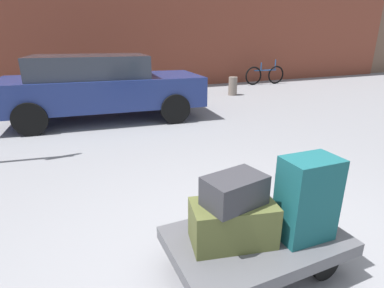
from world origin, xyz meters
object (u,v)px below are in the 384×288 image
object	(u,v)px
parked_car	(101,86)
bicycle_leaning	(265,75)
suitcase_teal_rear_right	(307,199)
duffel_bag_charcoal_topmost_pile	(235,190)
duffel_bag_olive_rear_left	(233,223)
luggage_cart	(256,243)
bollard_kerb_mid	(233,86)
bollard_kerb_near	(192,89)

from	to	relation	value
parked_car	bicycle_leaning	distance (m)	7.48
suitcase_teal_rear_right	duffel_bag_charcoal_topmost_pile	distance (m)	0.56
duffel_bag_charcoal_topmost_pile	duffel_bag_olive_rear_left	bearing A→B (deg)	0.00
luggage_cart	parked_car	size ratio (longest dim) A/B	0.30
suitcase_teal_rear_right	bicycle_leaning	size ratio (longest dim) A/B	0.36
bollard_kerb_mid	bollard_kerb_near	bearing A→B (deg)	180.00
suitcase_teal_rear_right	bollard_kerb_near	size ratio (longest dim) A/B	1.07
suitcase_teal_rear_right	duffel_bag_charcoal_topmost_pile	bearing A→B (deg)	166.17
luggage_cart	suitcase_teal_rear_right	world-z (taller)	suitcase_teal_rear_right
luggage_cart	suitcase_teal_rear_right	distance (m)	0.52
duffel_bag_olive_rear_left	suitcase_teal_rear_right	distance (m)	0.57
luggage_cart	bollard_kerb_mid	xyz separation A→B (m)	(3.99, 6.88, 0.02)
bollard_kerb_near	parked_car	bearing A→B (deg)	-153.46
luggage_cart	parked_car	bearing A→B (deg)	93.63
duffel_bag_charcoal_topmost_pile	bollard_kerb_near	size ratio (longest dim) A/B	0.72
luggage_cart	bollard_kerb_near	size ratio (longest dim) A/B	2.25
duffel_bag_olive_rear_left	parked_car	size ratio (longest dim) A/B	0.13
parked_car	bollard_kerb_near	bearing A→B (deg)	26.54
luggage_cart	suitcase_teal_rear_right	xyz separation A→B (m)	(0.32, -0.14, 0.39)
luggage_cart	parked_car	xyz separation A→B (m)	(-0.35, 5.44, 0.49)
bollard_kerb_near	bollard_kerb_mid	xyz separation A→B (m)	(1.45, 0.00, 0.00)
suitcase_teal_rear_right	parked_car	xyz separation A→B (m)	(-0.66, 5.58, 0.10)
duffel_bag_charcoal_topmost_pile	bollard_kerb_near	world-z (taller)	duffel_bag_charcoal_topmost_pile
duffel_bag_charcoal_topmost_pile	bicycle_leaning	world-z (taller)	bicycle_leaning
bollard_kerb_near	duffel_bag_charcoal_topmost_pile	bearing A→B (deg)	-111.84
luggage_cart	duffel_bag_olive_rear_left	size ratio (longest dim) A/B	2.21
duffel_bag_charcoal_topmost_pile	suitcase_teal_rear_right	bearing A→B (deg)	-26.17
parked_car	bollard_kerb_mid	size ratio (longest dim) A/B	7.60
duffel_bag_olive_rear_left	duffel_bag_charcoal_topmost_pile	size ratio (longest dim) A/B	1.42
bicycle_leaning	duffel_bag_charcoal_topmost_pile	bearing A→B (deg)	-128.25
luggage_cart	bicycle_leaning	distance (m)	10.67
suitcase_teal_rear_right	parked_car	world-z (taller)	parked_car
bicycle_leaning	bollard_kerb_near	distance (m)	4.24
parked_car	bollard_kerb_near	world-z (taller)	parked_car
duffel_bag_charcoal_topmost_pile	bollard_kerb_near	xyz separation A→B (m)	(2.75, 6.87, -0.47)
bollard_kerb_mid	suitcase_teal_rear_right	bearing A→B (deg)	-117.63
suitcase_teal_rear_right	bicycle_leaning	bearing A→B (deg)	57.08
suitcase_teal_rear_right	luggage_cart	bearing A→B (deg)	157.93
luggage_cart	bicycle_leaning	bearing A→B (deg)	52.66
parked_car	bollard_kerb_mid	bearing A→B (deg)	18.40
luggage_cart	bollard_kerb_mid	world-z (taller)	bollard_kerb_mid
bollard_kerb_near	bicycle_leaning	bearing A→B (deg)	22.21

